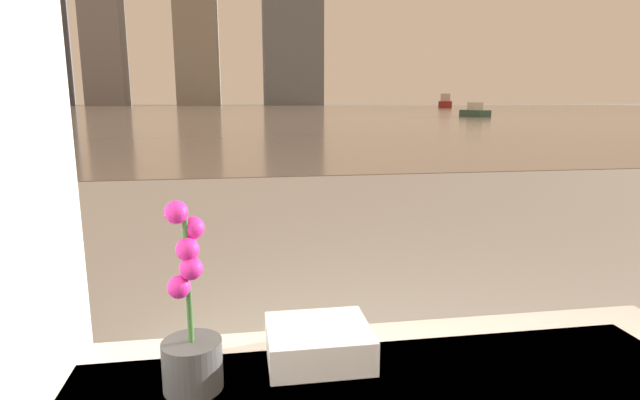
% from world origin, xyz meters
% --- Properties ---
extents(potted_orchid, '(0.13, 0.13, 0.41)m').
position_xyz_m(potted_orchid, '(-0.41, 0.74, 0.62)').
color(potted_orchid, '#4C4C4C').
rests_on(potted_orchid, bathtub).
extents(towel_stack, '(0.24, 0.21, 0.08)m').
position_xyz_m(towel_stack, '(-0.13, 0.82, 0.55)').
color(towel_stack, white).
rests_on(towel_stack, bathtub).
extents(harbor_water, '(180.00, 110.00, 0.01)m').
position_xyz_m(harbor_water, '(0.00, 62.00, 0.01)').
color(harbor_water, gray).
rests_on(harbor_water, ground_plane).
extents(harbor_boat_1, '(1.14, 2.67, 0.97)m').
position_xyz_m(harbor_boat_1, '(15.60, 32.36, 0.35)').
color(harbor_boat_1, '#335647').
rests_on(harbor_boat_1, harbor_water).
extents(harbor_boat_2, '(4.00, 6.00, 2.13)m').
position_xyz_m(harbor_boat_2, '(30.78, 73.55, 0.76)').
color(harbor_boat_2, maroon).
rests_on(harbor_boat_2, harbor_water).
extents(skyline_tower_2, '(9.08, 11.04, 34.49)m').
position_xyz_m(skyline_tower_2, '(-9.24, 118.00, 17.25)').
color(skyline_tower_2, gray).
rests_on(skyline_tower_2, ground_plane).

